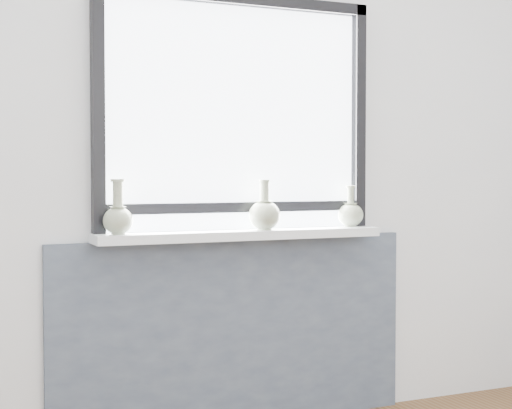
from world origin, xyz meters
name	(u,v)px	position (x,y,z in m)	size (l,w,h in m)	color
back_wall	(233,141)	(0.00, 1.81, 1.30)	(3.60, 0.02, 2.60)	silver
apron_panel	(236,332)	(0.00, 1.78, 0.43)	(1.70, 0.03, 0.86)	#515C6C
windowsill	(242,235)	(0.00, 1.71, 0.88)	(1.32, 0.18, 0.04)	silver
window	(236,109)	(0.00, 1.77, 1.44)	(1.30, 0.06, 1.05)	black
vase_a	(118,217)	(-0.56, 1.69, 0.97)	(0.12, 0.12, 0.23)	#9CA789
vase_b	(264,213)	(0.10, 1.68, 0.97)	(0.14, 0.14, 0.22)	#9CA789
vase_c	(350,213)	(0.56, 1.72, 0.96)	(0.12, 0.12, 0.19)	#9CA789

